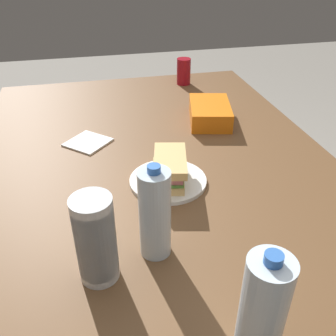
% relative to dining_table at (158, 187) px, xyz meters
% --- Properties ---
extents(ground_plane, '(8.00, 8.00, 0.00)m').
position_rel_dining_table_xyz_m(ground_plane, '(0.00, 0.00, -0.67)').
color(ground_plane, gray).
extents(dining_table, '(1.73, 1.16, 0.75)m').
position_rel_dining_table_xyz_m(dining_table, '(0.00, 0.00, 0.00)').
color(dining_table, brown).
rests_on(dining_table, ground_plane).
extents(paper_plate, '(0.23, 0.23, 0.01)m').
position_rel_dining_table_xyz_m(paper_plate, '(0.09, 0.01, 0.08)').
color(paper_plate, white).
rests_on(paper_plate, dining_table).
extents(sandwich, '(0.20, 0.13, 0.08)m').
position_rel_dining_table_xyz_m(sandwich, '(0.09, 0.02, 0.13)').
color(sandwich, '#DBB26B').
rests_on(sandwich, paper_plate).
extents(soda_can_red, '(0.07, 0.07, 0.12)m').
position_rel_dining_table_xyz_m(soda_can_red, '(-0.72, 0.27, 0.14)').
color(soda_can_red, maroon).
rests_on(soda_can_red, dining_table).
extents(chip_bag, '(0.26, 0.20, 0.07)m').
position_rel_dining_table_xyz_m(chip_bag, '(-0.29, 0.27, 0.11)').
color(chip_bag, orange).
rests_on(chip_bag, dining_table).
extents(water_bottle_tall, '(0.07, 0.07, 0.25)m').
position_rel_dining_table_xyz_m(water_bottle_tall, '(0.64, 0.04, 0.19)').
color(water_bottle_tall, silver).
rests_on(water_bottle_tall, dining_table).
extents(plastic_cup_stack, '(0.08, 0.08, 0.20)m').
position_rel_dining_table_xyz_m(plastic_cup_stack, '(0.40, -0.21, 0.18)').
color(plastic_cup_stack, silver).
rests_on(plastic_cup_stack, dining_table).
extents(water_bottle_spare, '(0.07, 0.07, 0.23)m').
position_rel_dining_table_xyz_m(water_bottle_spare, '(0.35, -0.07, 0.18)').
color(water_bottle_spare, silver).
rests_on(water_bottle_spare, dining_table).
extents(paper_napkin, '(0.18, 0.18, 0.01)m').
position_rel_dining_table_xyz_m(paper_napkin, '(-0.21, -0.21, 0.08)').
color(paper_napkin, white).
rests_on(paper_napkin, dining_table).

